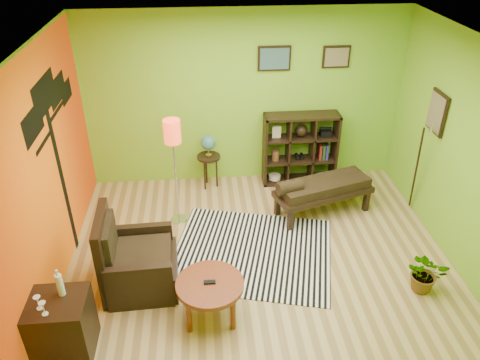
{
  "coord_description": "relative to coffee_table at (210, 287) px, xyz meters",
  "views": [
    {
      "loc": [
        -0.68,
        -4.67,
        4.08
      ],
      "look_at": [
        -0.23,
        0.38,
        1.05
      ],
      "focal_mm": 35.0,
      "sensor_mm": 36.0,
      "label": 1
    }
  ],
  "objects": [
    {
      "name": "ground",
      "position": [
        0.67,
        0.82,
        -0.4
      ],
      "size": [
        5.0,
        5.0,
        0.0
      ],
      "primitive_type": "plane",
      "color": "tan",
      "rests_on": "ground"
    },
    {
      "name": "room_shell",
      "position": [
        0.58,
        0.83,
        1.4
      ],
      "size": [
        5.04,
        4.54,
        2.82
      ],
      "color": "#7EC027",
      "rests_on": "ground"
    },
    {
      "name": "zebra_rug",
      "position": [
        0.59,
        1.04,
        -0.4
      ],
      "size": [
        2.45,
        2.22,
        0.01
      ],
      "primitive_type": "cube",
      "rotation": [
        0.0,
        0.0,
        -0.25
      ],
      "color": "white",
      "rests_on": "ground"
    },
    {
      "name": "coffee_table",
      "position": [
        0.0,
        0.0,
        0.0
      ],
      "size": [
        0.76,
        0.76,
        0.49
      ],
      "color": "maroon",
      "rests_on": "ground"
    },
    {
      "name": "armchair",
      "position": [
        -0.88,
        0.55,
        -0.09
      ],
      "size": [
        0.9,
        0.91,
        1.05
      ],
      "color": "black",
      "rests_on": "ground"
    },
    {
      "name": "side_cabinet",
      "position": [
        -1.53,
        -0.38,
        -0.05
      ],
      "size": [
        0.59,
        0.54,
        1.01
      ],
      "color": "black",
      "rests_on": "ground"
    },
    {
      "name": "floor_lamp",
      "position": [
        -0.41,
        1.88,
        0.9
      ],
      "size": [
        0.24,
        0.24,
        1.61
      ],
      "color": "silver",
      "rests_on": "ground"
    },
    {
      "name": "globe_table",
      "position": [
        0.08,
        2.8,
        0.3
      ],
      "size": [
        0.38,
        0.38,
        0.92
      ],
      "color": "black",
      "rests_on": "ground"
    },
    {
      "name": "cube_shelf",
      "position": [
        1.59,
        2.85,
        0.2
      ],
      "size": [
        1.2,
        0.35,
        1.2
      ],
      "color": "black",
      "rests_on": "ground"
    },
    {
      "name": "bench",
      "position": [
        1.71,
        1.88,
        0.03
      ],
      "size": [
        1.55,
        0.94,
        0.68
      ],
      "color": "black",
      "rests_on": "ground"
    },
    {
      "name": "potted_plant",
      "position": [
        2.59,
        0.16,
        -0.2
      ],
      "size": [
        0.59,
        0.63,
        0.4
      ],
      "primitive_type": "imported",
      "rotation": [
        0.0,
        0.0,
        -0.28
      ],
      "color": "#26661E",
      "rests_on": "ground"
    }
  ]
}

